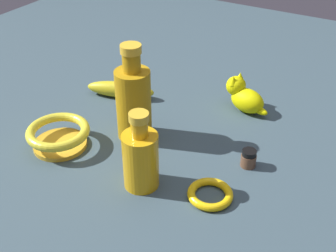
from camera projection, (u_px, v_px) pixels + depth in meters
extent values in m
plane|color=#384C56|center=(168.00, 142.00, 0.98)|extent=(2.00, 2.00, 0.00)
ellipsoid|color=#E0DA06|center=(247.00, 101.00, 1.08)|extent=(0.08, 0.10, 0.06)
sphere|color=#E0DA06|center=(236.00, 86.00, 1.09)|extent=(0.05, 0.05, 0.05)
cone|color=#E0DA06|center=(233.00, 80.00, 1.07)|extent=(0.02, 0.02, 0.02)
cone|color=#E0DA06|center=(240.00, 77.00, 1.08)|extent=(0.02, 0.02, 0.02)
ellipsoid|color=#E0DA06|center=(260.00, 111.00, 1.06)|extent=(0.03, 0.04, 0.02)
ellipsoid|color=gold|center=(120.00, 90.00, 1.14)|extent=(0.10, 0.19, 0.04)
torus|color=yellow|center=(210.00, 194.00, 0.83)|extent=(0.09, 0.09, 0.02)
cylinder|color=gold|center=(141.00, 161.00, 0.83)|extent=(0.07, 0.07, 0.12)
cylinder|color=gold|center=(139.00, 128.00, 0.79)|extent=(0.03, 0.03, 0.03)
cylinder|color=gold|center=(139.00, 117.00, 0.77)|extent=(0.04, 0.04, 0.02)
cylinder|color=brown|center=(248.00, 160.00, 0.90)|extent=(0.03, 0.03, 0.03)
cylinder|color=yellow|center=(249.00, 156.00, 0.90)|extent=(0.03, 0.03, 0.00)
cylinder|color=black|center=(249.00, 153.00, 0.89)|extent=(0.03, 0.03, 0.01)
cylinder|color=#BB8911|center=(134.00, 105.00, 0.96)|extent=(0.08, 0.08, 0.17)
cylinder|color=#BB8911|center=(131.00, 62.00, 0.90)|extent=(0.04, 0.04, 0.04)
cylinder|color=yellow|center=(131.00, 49.00, 0.88)|extent=(0.05, 0.05, 0.02)
cylinder|color=gold|center=(60.00, 144.00, 0.97)|extent=(0.12, 0.12, 0.01)
torus|color=yellow|center=(58.00, 131.00, 0.95)|extent=(0.14, 0.14, 0.02)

